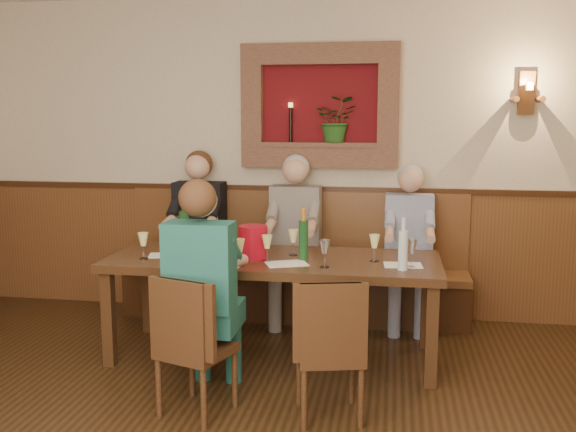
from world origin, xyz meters
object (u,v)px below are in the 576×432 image
Objects in this scene: dining_table at (273,267)px; chair_near_left at (195,373)px; spittoon_bucket at (253,242)px; water_bottle at (403,249)px; wine_bottle_green_b at (184,231)px; wine_bottle_green_a at (304,239)px; person_chair_front at (205,310)px; person_bench_left at (197,249)px; person_bench_mid at (294,254)px; bench at (293,281)px; chair_near_right at (329,377)px; person_bench_right at (408,262)px.

chair_near_left is at bearing -106.50° from dining_table.
water_bottle reaches higher than spittoon_bucket.
wine_bottle_green_b is 1.63m from water_bottle.
chair_near_left is 1.25m from wine_bottle_green_a.
chair_near_left is at bearing -91.62° from person_chair_front.
person_bench_left is at bearing 128.43° from spittoon_bucket.
person_chair_front is at bearing -100.75° from person_bench_mid.
wine_bottle_green_a is 0.92m from wine_bottle_green_b.
wine_bottle_green_b is (-0.69, -0.90, 0.59)m from bench.
spittoon_bucket is at bearing -100.30° from person_bench_mid.
dining_table is 1.19m from person_bench_left.
bench is 1.14m from spittoon_bucket.
chair_near_left is 2.13× the size of wine_bottle_green_b.
person_chair_front is at bearing -155.69° from water_bottle.
chair_near_right is 1.02m from water_bottle.
person_chair_front is (-0.79, 0.13, 0.33)m from chair_near_right.
person_bench_left is at bearing 114.14° from chair_near_right.
wine_bottle_green_a reaches higher than bench.
person_bench_right reaches higher than wine_bottle_green_a.
wine_bottle_green_a is at bearing 79.80° from chair_near_left.
spittoon_bucket reaches higher than chair_near_right.
dining_table is 1.75× the size of person_bench_right.
spittoon_bucket is (-0.14, -0.99, 0.54)m from bench.
wine_bottle_green_b is at bearing -127.28° from bench.
wine_bottle_green_a is at bearing 165.13° from water_bottle.
wine_bottle_green_a reaches higher than chair_near_right.
person_bench_mid is at bearing -78.49° from bench.
person_bench_left is at bearing 108.98° from person_chair_front.
bench reaches higher than water_bottle.
chair_near_left is at bearing -119.06° from wine_bottle_green_a.
dining_table is 1.66× the size of person_bench_mid.
bench is 2.19× the size of person_bench_right.
person_bench_mid reaches higher than chair_near_right.
person_bench_left is 1.42m from wine_bottle_green_a.
chair_near_right is at bearing -105.32° from person_bench_right.
dining_table is 2.80× the size of chair_near_left.
spittoon_bucket is at bearing -161.25° from dining_table.
person_bench_right is 0.98× the size of person_chair_front.
wine_bottle_green_b reaches higher than spittoon_bucket.
person_chair_front is at bearing -99.40° from bench.
spittoon_bucket is 0.67× the size of water_bottle.
water_bottle is at bearing 45.01° from chair_near_right.
person_chair_front is 0.80m from spittoon_bucket.
water_bottle is (0.70, -0.18, -0.01)m from wine_bottle_green_a.
dining_table is 10.09× the size of spittoon_bucket.
spittoon_bucket is 0.63× the size of wine_bottle_green_a.
person_bench_right is 3.40× the size of wine_bottle_green_b.
person_bench_mid is at bearing 79.70° from spittoon_bucket.
person_bench_left is at bearing -172.73° from bench.
person_bench_right is 2.06m from person_chair_front.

